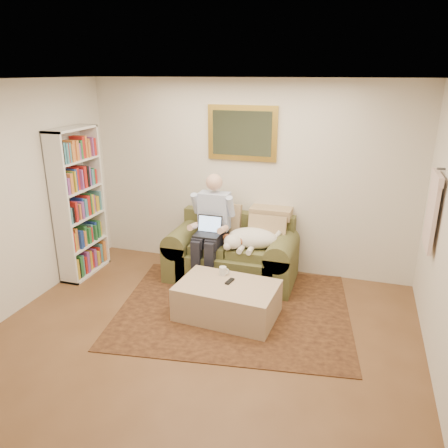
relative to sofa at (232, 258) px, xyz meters
The scene contains 12 objects.
room_shell 1.96m from the sofa, 86.97° to the right, with size 4.51×5.00×2.61m.
rug 0.89m from the sofa, 71.77° to the right, with size 2.67×2.14×0.01m, color black.
sofa is the anchor object (origin of this frame).
seated_man 0.51m from the sofa, 148.55° to the right, with size 0.56×0.80×1.42m, color #8C9DD8, non-canonical shape.
laptop 0.57m from the sofa, 138.98° to the right, with size 0.33×0.26×0.24m.
sleeping_dog 0.48m from the sofa, 15.74° to the right, with size 0.70×0.44×0.26m, color white, non-canonical shape.
ottoman 1.00m from the sofa, 76.53° to the right, with size 1.11×0.70×0.40m, color tan.
coffee_mug 0.77m from the sofa, 81.91° to the right, with size 0.08×0.08×0.10m, color white.
tv_remote 0.94m from the sofa, 75.22° to the right, with size 0.05×0.15×0.02m, color black.
bookshelf 2.18m from the sofa, 167.73° to the right, with size 0.28×0.80×2.00m, color white, non-canonical shape.
wall_mirror 1.67m from the sofa, 90.00° to the left, with size 0.94×0.04×0.72m.
hanging_shirt 2.55m from the sofa, 10.87° to the right, with size 0.06×0.52×0.90m, color beige, non-canonical shape.
Camera 1 is at (1.43, -3.14, 2.67)m, focal length 35.00 mm.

